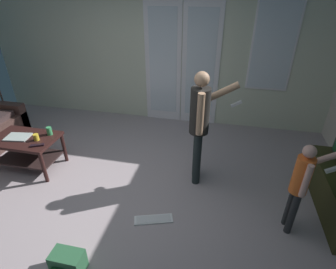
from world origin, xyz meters
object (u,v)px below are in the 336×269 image
object	(u,v)px
person_child	(301,182)
cup_by_laptop	(49,131)
person_adult	(200,120)
coffee_table	(27,146)
laptop_closed	(18,137)
dvd_remote_slim	(37,145)
loose_keyboard	(154,219)
backpack	(68,263)
cup_near_edge	(36,137)

from	to	relation	value
person_child	cup_by_laptop	size ratio (longest dim) A/B	9.27
person_adult	cup_by_laptop	world-z (taller)	person_adult
coffee_table	laptop_closed	size ratio (longest dim) A/B	2.80
coffee_table	person_child	world-z (taller)	person_child
person_adult	dvd_remote_slim	xyz separation A→B (m)	(-2.09, -0.40, -0.40)
coffee_table	dvd_remote_slim	world-z (taller)	dvd_remote_slim
person_child	dvd_remote_slim	size ratio (longest dim) A/B	6.34
laptop_closed	person_child	bearing A→B (deg)	-14.28
person_child	coffee_table	bearing A→B (deg)	173.77
loose_keyboard	backpack	bearing A→B (deg)	-128.88
person_child	person_adult	bearing A→B (deg)	149.91
loose_keyboard	laptop_closed	distance (m)	2.23
coffee_table	cup_near_edge	size ratio (longest dim) A/B	9.52
person_adult	person_child	xyz separation A→B (m)	(1.09, -0.63, -0.26)
person_child	loose_keyboard	xyz separation A→B (m)	(-1.48, -0.22, -0.64)
person_child	loose_keyboard	size ratio (longest dim) A/B	2.35
loose_keyboard	cup_by_laptop	distance (m)	1.95
backpack	cup_near_edge	size ratio (longest dim) A/B	3.20
loose_keyboard	cup_near_edge	xyz separation A→B (m)	(-1.80, 0.58, 0.54)
dvd_remote_slim	cup_by_laptop	bearing A→B (deg)	66.35
person_adult	cup_near_edge	world-z (taller)	person_adult
coffee_table	cup_near_edge	bearing A→B (deg)	-5.26
dvd_remote_slim	loose_keyboard	bearing A→B (deg)	-41.24
backpack	dvd_remote_slim	bearing A→B (deg)	131.58
cup_near_edge	backpack	bearing A→B (deg)	-48.80
person_child	cup_near_edge	distance (m)	3.30
person_child	dvd_remote_slim	bearing A→B (deg)	175.84
person_child	cup_near_edge	size ratio (longest dim) A/B	11.58
backpack	cup_near_edge	bearing A→B (deg)	131.20
dvd_remote_slim	laptop_closed	bearing A→B (deg)	135.01
laptop_closed	cup_near_edge	size ratio (longest dim) A/B	3.40
loose_keyboard	laptop_closed	size ratio (longest dim) A/B	1.45
person_adult	dvd_remote_slim	size ratio (longest dim) A/B	8.92
laptop_closed	backpack	bearing A→B (deg)	-50.82
loose_keyboard	cup_near_edge	distance (m)	1.96
person_adult	person_child	bearing A→B (deg)	-30.09
backpack	laptop_closed	xyz separation A→B (m)	(-1.48, 1.35, 0.40)
person_child	backpack	xyz separation A→B (m)	(-2.10, -0.98, -0.54)
coffee_table	person_adult	distance (m)	2.48
person_child	loose_keyboard	distance (m)	1.63
coffee_table	backpack	bearing A→B (deg)	-44.37
cup_near_edge	dvd_remote_slim	xyz separation A→B (m)	(0.10, -0.13, -0.04)
backpack	loose_keyboard	size ratio (longest dim) A/B	0.65
cup_near_edge	cup_by_laptop	xyz separation A→B (m)	(0.08, 0.18, 0.01)
coffee_table	cup_by_laptop	xyz separation A→B (m)	(0.30, 0.16, 0.20)
coffee_table	laptop_closed	distance (m)	0.17
cup_by_laptop	person_child	bearing A→B (deg)	-9.60
laptop_closed	cup_near_edge	distance (m)	0.30
laptop_closed	cup_by_laptop	bearing A→B (deg)	15.62
backpack	loose_keyboard	world-z (taller)	backpack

